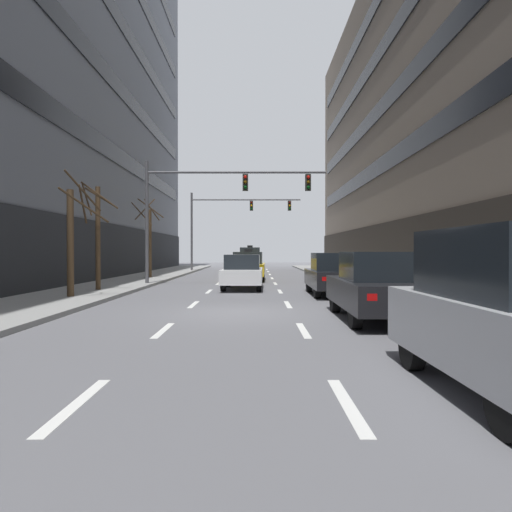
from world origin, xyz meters
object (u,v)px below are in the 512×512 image
at_px(taxi_driving_0, 250,267).
at_px(street_tree_0, 100,234).
at_px(car_driving_1, 245,272).
at_px(street_tree_1, 74,238).
at_px(traffic_signal_0, 213,196).
at_px(traffic_signal_1, 231,215).
at_px(taxi_driving_2, 252,260).
at_px(car_parked_1, 380,286).
at_px(street_tree_2, 151,240).
at_px(car_parked_2, 336,274).

distance_m(taxi_driving_0, street_tree_0, 10.42).
relative_size(car_driving_1, street_tree_1, 0.99).
bearing_deg(traffic_signal_0, traffic_signal_1, 89.99).
bearing_deg(taxi_driving_2, car_parked_1, -82.04).
bearing_deg(traffic_signal_1, street_tree_0, -101.93).
relative_size(traffic_signal_1, street_tree_0, 2.12).
xyz_separation_m(street_tree_1, street_tree_2, (-0.07, 12.35, 0.22)).
relative_size(taxi_driving_0, street_tree_2, 0.93).
height_order(traffic_signal_1, street_tree_2, traffic_signal_1).
bearing_deg(car_driving_1, car_parked_1, -68.74).
bearing_deg(street_tree_2, car_parked_2, -46.77).
bearing_deg(street_tree_1, car_driving_1, 38.57).
relative_size(car_parked_2, traffic_signal_0, 0.49).
xyz_separation_m(car_driving_1, car_parked_2, (3.73, -2.87, 0.04)).
bearing_deg(street_tree_0, taxi_driving_2, 71.04).
bearing_deg(street_tree_0, traffic_signal_1, 78.07).
xyz_separation_m(taxi_driving_2, traffic_signal_1, (-1.83, 2.60, 3.85)).
bearing_deg(car_driving_1, taxi_driving_0, 88.56).
bearing_deg(traffic_signal_0, taxi_driving_2, 82.46).
distance_m(taxi_driving_0, car_driving_1, 6.31).
bearing_deg(street_tree_2, traffic_signal_1, 68.67).
bearing_deg(car_parked_2, taxi_driving_2, 100.72).
bearing_deg(taxi_driving_0, street_tree_2, 168.67).
height_order(car_parked_1, traffic_signal_0, traffic_signal_0).
distance_m(taxi_driving_0, traffic_signal_1, 13.21).
bearing_deg(taxi_driving_0, taxi_driving_2, 90.16).
relative_size(car_driving_1, street_tree_0, 0.97).
bearing_deg(car_parked_1, car_driving_1, 111.26).
bearing_deg(traffic_signal_1, car_driving_1, -84.81).
bearing_deg(traffic_signal_1, street_tree_1, -100.35).
distance_m(traffic_signal_1, street_tree_1, 24.08).
relative_size(traffic_signal_1, street_tree_1, 2.16).
relative_size(traffic_signal_1, street_tree_2, 1.90).
distance_m(street_tree_0, street_tree_1, 2.92).
bearing_deg(traffic_signal_1, taxi_driving_0, -81.49).
bearing_deg(street_tree_0, street_tree_1, -88.81).
relative_size(car_parked_1, traffic_signal_1, 0.49).
bearing_deg(traffic_signal_0, car_driving_1, -52.95).
relative_size(car_parked_1, street_tree_2, 0.93).
height_order(car_parked_1, street_tree_2, street_tree_2).
bearing_deg(car_parked_2, street_tree_1, -168.86).
xyz_separation_m(traffic_signal_0, street_tree_1, (-4.30, -7.05, -2.34)).
distance_m(taxi_driving_2, car_parked_2, 19.36).
bearing_deg(street_tree_1, taxi_driving_0, 60.96).
distance_m(traffic_signal_0, traffic_signal_1, 16.50).
distance_m(car_driving_1, traffic_signal_1, 19.27).
bearing_deg(taxi_driving_2, street_tree_2, -125.84).
height_order(traffic_signal_0, street_tree_2, traffic_signal_0).
relative_size(car_parked_2, traffic_signal_1, 0.48).
height_order(street_tree_1, street_tree_2, street_tree_2).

